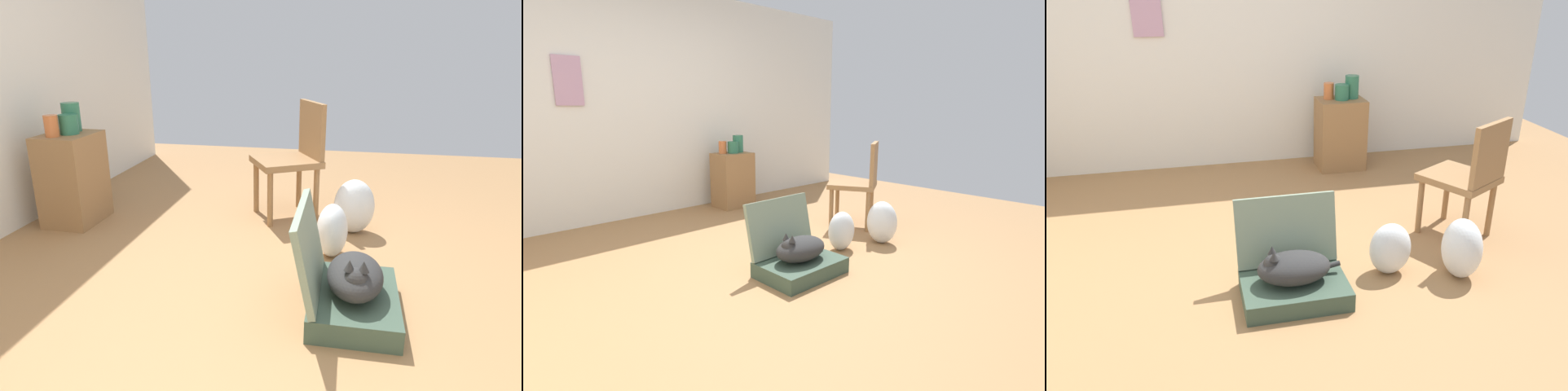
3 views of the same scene
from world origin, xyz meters
The scene contains 11 objects.
ground_plane centered at (0.00, 0.00, 0.00)m, with size 7.68×7.68×0.00m, color #9E7247.
suitcase_base centered at (0.00, -0.27, 0.06)m, with size 0.63×0.44×0.12m, color #384C3D.
suitcase_lid centered at (0.00, -0.04, 0.34)m, with size 0.63×0.44×0.04m, color gray.
cat centered at (-0.01, -0.27, 0.22)m, with size 0.52×0.28×0.24m.
plastic_bag_white centered at (0.66, -0.13, 0.18)m, with size 0.28×0.20×0.35m, color silver.
plastic_bag_clear centered at (1.09, -0.27, 0.20)m, with size 0.24×0.29×0.40m, color silver.
side_table centered at (0.91, 1.85, 0.35)m, with size 0.45×0.36×0.69m, color olive.
vase_tall centered at (0.79, 1.89, 0.77)m, with size 0.10×0.10×0.15m, color #CC6B38.
vase_short centered at (1.02, 1.87, 0.80)m, with size 0.13×0.13×0.22m, color #2D7051.
vase_round centered at (0.91, 1.83, 0.76)m, with size 0.13×0.13×0.15m, color #2D7051.
chair centered at (1.37, 0.21, 0.50)m, with size 0.61×0.62×0.91m.
Camera 1 is at (-2.10, -0.20, 1.31)m, focal length 31.32 mm.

